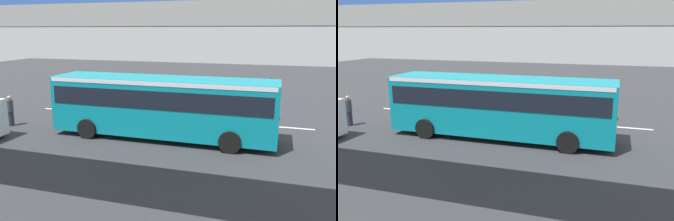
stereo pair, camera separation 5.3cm
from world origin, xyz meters
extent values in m
plane|color=#2D3033|center=(0.00, 0.00, 0.00)|extent=(80.00, 80.00, 0.00)
cube|color=#0C8493|center=(-1.19, 1.13, 1.72)|extent=(11.50, 2.55, 2.86)
cube|color=black|center=(-1.19, 1.13, 2.23)|extent=(11.04, 2.59, 0.90)
cube|color=white|center=(-1.19, 1.13, 3.03)|extent=(11.27, 2.58, 0.20)
cube|color=black|center=(4.58, 1.13, 2.06)|extent=(0.04, 2.24, 1.20)
cylinder|color=black|center=(2.49, 2.40, 0.52)|extent=(1.04, 0.30, 1.04)
cylinder|color=black|center=(2.49, -0.15, 0.52)|extent=(1.04, 0.30, 1.04)
cylinder|color=black|center=(-4.87, 2.40, 0.52)|extent=(1.04, 0.30, 1.04)
cylinder|color=black|center=(-4.87, -0.15, 0.52)|extent=(1.04, 0.30, 1.04)
cylinder|color=#2D2D38|center=(8.02, 1.61, 0.42)|extent=(0.32, 0.32, 0.85)
cylinder|color=#3F3F47|center=(8.02, 1.61, 1.20)|extent=(0.38, 0.38, 0.70)
sphere|color=tan|center=(8.02, 1.61, 1.68)|extent=(0.22, 0.22, 0.22)
cylinder|color=slate|center=(-6.41, -3.71, 1.40)|extent=(0.08, 0.08, 2.80)
cube|color=blue|center=(-6.41, -3.71, 2.50)|extent=(0.04, 0.60, 0.60)
cube|color=silver|center=(-8.00, -2.85, 0.00)|extent=(2.00, 0.20, 0.01)
cube|color=silver|center=(-4.00, -2.85, 0.00)|extent=(2.00, 0.20, 0.01)
cube|color=silver|center=(0.00, -2.85, 0.00)|extent=(2.00, 0.20, 0.01)
cube|color=silver|center=(4.00, -2.85, 0.00)|extent=(2.00, 0.20, 0.01)
cube|color=silver|center=(8.00, -2.85, 0.00)|extent=(2.00, 0.20, 0.01)
cube|color=gray|center=(0.00, 9.16, 5.85)|extent=(28.48, 2.60, 0.50)
camera|label=1|loc=(-6.68, 17.55, 5.53)|focal=36.90mm
camera|label=2|loc=(-6.73, 17.53, 5.53)|focal=36.90mm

